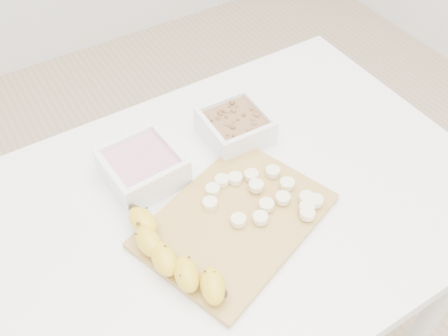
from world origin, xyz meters
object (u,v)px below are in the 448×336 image
bowl_yogurt (142,167)px  cutting_board (235,220)px  banana (175,257)px  table (232,227)px  bowl_granola (235,126)px

bowl_yogurt → cutting_board: bowl_yogurt is taller
cutting_board → banana: 0.14m
table → bowl_granola: bearing=55.5°
bowl_granola → banana: 0.34m
cutting_board → table: bearing=63.3°
bowl_yogurt → bowl_granola: size_ratio=1.10×
bowl_yogurt → banana: bearing=-101.3°
table → bowl_yogurt: size_ratio=6.74×
banana → bowl_granola: bearing=38.7°
table → cutting_board: size_ratio=2.96×
cutting_board → banana: size_ratio=1.44×
bowl_yogurt → cutting_board: size_ratio=0.44×
bowl_yogurt → cutting_board: (0.10, -0.19, -0.03)m
cutting_board → bowl_granola: bearing=57.5°
bowl_yogurt → banana: 0.22m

